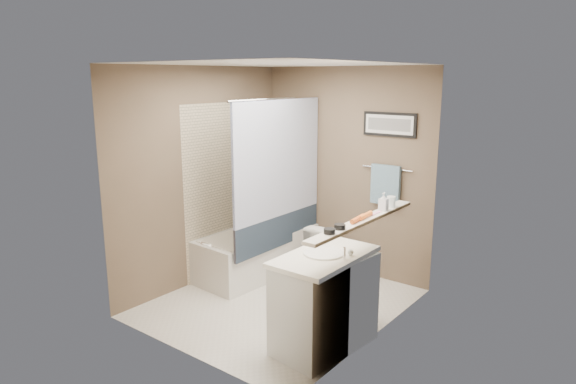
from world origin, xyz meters
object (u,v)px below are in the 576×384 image
Objects in this scene: soap_bottle at (384,202)px; glass_jar at (391,202)px; bathtub at (256,252)px; vanity at (325,303)px; candle_bowl_far at (340,227)px; hair_brush_front at (358,219)px; candle_bowl_near at (330,231)px; toilet at (332,251)px; hair_brush_back at (365,216)px.

glass_jar is at bearing 90.00° from soap_bottle.
vanity reaches higher than bathtub.
candle_bowl_far is (1.79, -1.02, 0.89)m from bathtub.
bathtub is 6.82× the size of hair_brush_front.
bathtub is at bearing 146.82° from candle_bowl_near.
hair_brush_front is (1.79, -0.75, 0.89)m from bathtub.
soap_bottle is (0.97, -0.69, 0.87)m from toilet.
glass_jar is (0.00, 0.61, 0.03)m from hair_brush_front.
candle_bowl_far is 0.41m from hair_brush_back.
hair_brush_back is at bearing -90.00° from glass_jar.
glass_jar is at bearing 82.78° from vanity.
candle_bowl_near is at bearing -90.00° from soap_bottle.
hair_brush_back is at bearing -90.00° from soap_bottle.
vanity is 0.78m from hair_brush_front.
vanity is 10.00× the size of candle_bowl_near.
bathtub is at bearing 170.81° from soap_bottle.
candle_bowl_near is (0.19, -0.23, 0.73)m from vanity.
toilet is at bearing 29.83° from bathtub.
candle_bowl_far is 0.56× the size of soap_bottle.
hair_brush_back is (0.97, -1.02, 0.81)m from toilet.
bathtub is 6.82× the size of hair_brush_back.
glass_jar reaches higher than bathtub.
soap_bottle reaches higher than hair_brush_back.
bathtub is 1.86m from vanity.
vanity is at bearing -103.08° from glass_jar.
bathtub is 16.67× the size of candle_bowl_near.
hair_brush_back reaches higher than bathtub.
hair_brush_back is at bearing 90.00° from candle_bowl_far.
soap_bottle is at bearing -5.75° from bathtub.
hair_brush_back is at bearing 90.00° from candle_bowl_near.
hair_brush_front reaches higher than candle_bowl_near.
toilet is 3.00× the size of hair_brush_back.
hair_brush_front is 0.61m from glass_jar.
glass_jar is (0.00, 0.48, 0.03)m from hair_brush_back.
soap_bottle is (1.79, -0.29, 0.95)m from bathtub.
candle_bowl_far is at bearing 125.66° from toilet.
candle_bowl_near is at bearing -45.68° from vanity.
soap_bottle is at bearing 90.00° from hair_brush_front.
bathtub is at bearing 157.35° from hair_brush_front.
vanity is at bearing 155.43° from candle_bowl_far.
vanity is 0.82m from hair_brush_back.
hair_brush_front is at bearing 131.56° from toilet.
bathtub is 2.04m from soap_bottle.
candle_bowl_far reaches higher than vanity.
candle_bowl_near is 0.90× the size of glass_jar.
hair_brush_back is at bearing 90.00° from hair_brush_front.
vanity is 0.76m from candle_bowl_far.
bathtub is at bearing 161.02° from hair_brush_back.
glass_jar is at bearing -0.99° from bathtub.
soap_bottle is (0.19, 0.65, 0.80)m from vanity.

